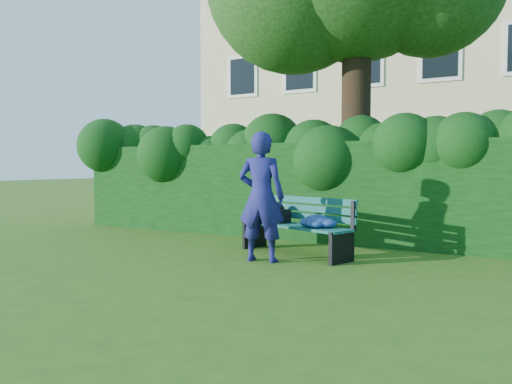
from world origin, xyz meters
The scene contains 5 objects.
ground centered at (0.00, 0.00, 0.00)m, with size 80.00×80.00×0.00m, color #2E5A19.
apartment_building centered at (0.00, 13.99, 6.00)m, with size 16.00×8.08×12.00m.
hedge centered at (0.00, 2.20, 0.90)m, with size 10.00×1.00×1.80m.
park_bench centered at (0.82, 0.51, 0.50)m, with size 2.02×1.14×0.89m.
man_reading centered at (0.57, -0.24, 0.93)m, with size 0.68×0.45×1.87m, color navy.
Camera 1 is at (4.07, -6.46, 1.38)m, focal length 35.00 mm.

